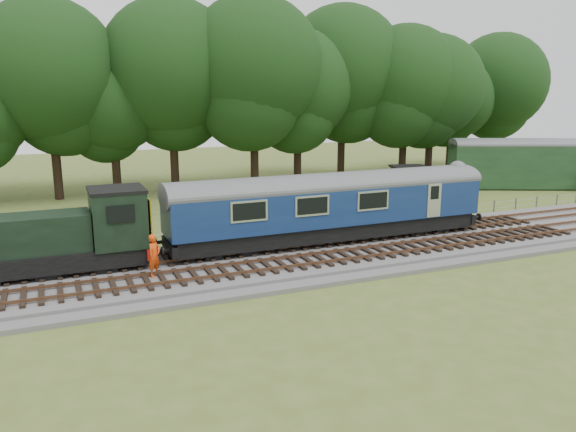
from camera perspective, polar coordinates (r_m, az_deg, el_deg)
name	(u,v)px	position (r m, az deg, el deg)	size (l,w,h in m)	color
ground	(282,261)	(28.62, -0.60, -4.63)	(120.00, 120.00, 0.00)	#4C5F23
ballast	(282,258)	(28.57, -0.60, -4.29)	(70.00, 7.00, 0.35)	#4C4C4F
track_north	(272,247)	(29.74, -1.63, -3.13)	(67.20, 2.40, 0.21)	black
track_south	(295,262)	(27.09, 0.71, -4.71)	(67.20, 2.40, 0.21)	black
fence	(252,240)	(32.66, -3.63, -2.48)	(64.00, 0.12, 1.00)	#6B6054
tree_line	(184,192)	(49.13, -10.51, 2.42)	(70.00, 8.00, 18.00)	black
dmu_railcar	(331,201)	(30.65, 4.39, 1.51)	(18.05, 2.86, 3.88)	black
shunter_loco	(57,238)	(27.43, -22.43, -2.08)	(8.91, 2.60, 3.38)	black
worker	(154,256)	(25.72, -13.43, -3.92)	(0.70, 0.46, 1.92)	#E9420C
parked_coach	(548,161)	(54.98, 24.88, 5.09)	(16.73, 9.56, 4.34)	#173319
shed	(410,180)	(48.05, 12.30, 3.57)	(3.56, 3.56, 2.38)	#173319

